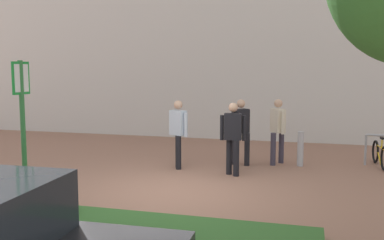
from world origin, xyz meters
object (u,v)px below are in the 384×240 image
bike_at_sign (32,199)px  parking_sign_post (23,118)px  bollard_steel (300,149)px  person_suited_navy (233,134)px  person_suited_dark (241,128)px  person_casual_tan (278,127)px  person_shirt_white (178,130)px

bike_at_sign → parking_sign_post: bearing=-90.7°
bollard_steel → person_suited_navy: size_ratio=0.52×
parking_sign_post → person_suited_dark: (2.72, 5.16, -0.73)m
person_suited_navy → person_suited_dark: (0.00, 1.15, 0.00)m
person_casual_tan → bollard_steel: bearing=-7.3°
bike_at_sign → person_suited_dark: bearing=61.6°
bike_at_sign → person_suited_navy: 4.77m
parking_sign_post → person_suited_navy: parking_sign_post is taller
parking_sign_post → bike_at_sign: bearing=89.3°
person_suited_navy → bike_at_sign: bearing=-125.0°
bike_at_sign → person_suited_dark: size_ratio=0.98×
person_suited_navy → person_casual_tan: size_ratio=1.00×
person_suited_navy → person_shirt_white: 1.50m
bollard_steel → person_suited_dark: (-1.52, -0.28, 0.53)m
bike_at_sign → person_casual_tan: size_ratio=0.98×
person_shirt_white → parking_sign_post: bearing=-106.1°
bike_at_sign → person_suited_navy: bearing=55.0°
bike_at_sign → person_suited_navy: size_ratio=0.98×
person_casual_tan → parking_sign_post: bearing=-123.4°
person_shirt_white → person_suited_dark: same height
parking_sign_post → person_suited_dark: parking_sign_post is taller
parking_sign_post → person_casual_tan: 6.65m
parking_sign_post → person_shirt_white: 4.62m
person_suited_dark → person_casual_tan: same height
person_suited_navy → person_suited_dark: 1.15m
bollard_steel → person_suited_navy: bearing=-136.8°
person_suited_dark → person_casual_tan: 0.99m
person_shirt_white → person_suited_dark: 1.65m
person_suited_dark → parking_sign_post: bearing=-117.8°
person_casual_tan → bike_at_sign: bearing=-124.1°
parking_sign_post → person_suited_dark: 5.88m
bollard_steel → person_shirt_white: person_shirt_white is taller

